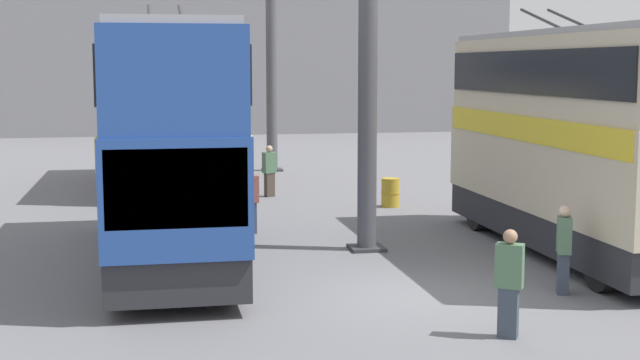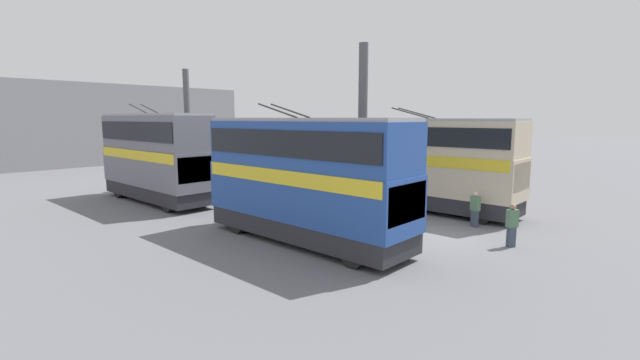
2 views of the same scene
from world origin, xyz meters
name	(u,v)px [view 2 (image 2 of 2)]	position (x,y,z in m)	size (l,w,h in m)	color
ground_plane	(439,236)	(0.00, 0.00, 0.00)	(240.00, 240.00, 0.00)	slate
depot_back_wall	(90,125)	(39.25, 0.00, 4.30)	(0.50, 36.00, 8.61)	gray
support_column_near	(362,137)	(4.16, 0.00, 4.11)	(0.79, 0.79, 8.47)	#4C4C51
support_column_far	(188,130)	(20.01, 0.00, 4.11)	(0.79, 0.79, 8.47)	#4C4C51
bus_left_near	(431,159)	(2.89, -4.46, 2.83)	(9.42, 2.54, 5.61)	black
bus_right_near	(305,173)	(3.64, 4.46, 2.85)	(9.51, 2.54, 5.63)	black
bus_right_far	(155,152)	(16.15, 4.46, 2.99)	(9.26, 2.54, 5.89)	black
person_aisle_foreground	(512,224)	(-2.76, -0.55, 0.91)	(0.43, 0.48, 1.72)	#384251
person_by_right_row	(290,203)	(6.66, 2.41, 0.90)	(0.31, 0.45, 1.70)	#384251
person_by_left_row	(475,208)	(-0.42, -2.62, 0.88)	(0.48, 0.37, 1.67)	#384251
person_aisle_midway	(236,186)	(12.91, 1.07, 0.88)	(0.40, 0.48, 1.67)	#473D33
oil_drum	(306,192)	(10.13, -2.21, 0.43)	(0.56, 0.56, 0.87)	#B28E23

